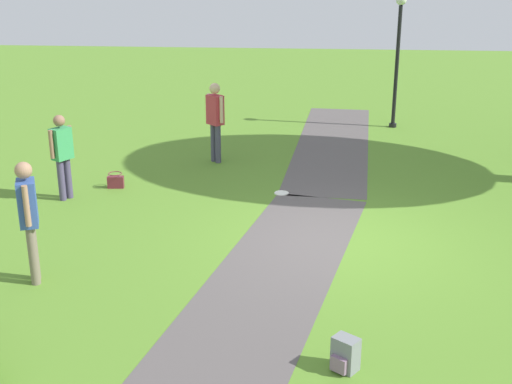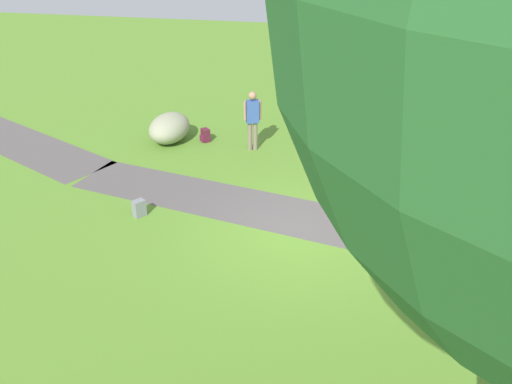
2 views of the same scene
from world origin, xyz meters
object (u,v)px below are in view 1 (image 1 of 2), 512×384
(woman_with_handbag, at_px, (62,151))
(passerby_on_path, at_px, (215,116))
(handbag_on_grass, at_px, (116,181))
(spare_backpack_on_lawn, at_px, (345,355))
(frisbee_on_grass, at_px, (282,193))
(man_near_boulder, at_px, (28,213))
(lamp_post, at_px, (398,47))

(woman_with_handbag, height_order, passerby_on_path, passerby_on_path)
(woman_with_handbag, xyz_separation_m, passerby_on_path, (-2.69, 2.49, 0.10))
(woman_with_handbag, bearing_deg, passerby_on_path, 137.19)
(woman_with_handbag, xyz_separation_m, handbag_on_grass, (-0.71, 0.76, -0.80))
(passerby_on_path, relative_size, spare_backpack_on_lawn, 4.45)
(spare_backpack_on_lawn, distance_m, frisbee_on_grass, 5.95)
(man_near_boulder, relative_size, spare_backpack_on_lawn, 4.44)
(handbag_on_grass, relative_size, frisbee_on_grass, 1.18)
(lamp_post, height_order, man_near_boulder, lamp_post)
(handbag_on_grass, bearing_deg, man_near_boulder, 0.53)
(woman_with_handbag, bearing_deg, lamp_post, 133.16)
(woman_with_handbag, relative_size, frisbee_on_grass, 5.83)
(lamp_post, xyz_separation_m, frisbee_on_grass, (5.70, -2.71, -2.14))
(lamp_post, bearing_deg, spare_backpack_on_lawn, -8.28)
(woman_with_handbag, distance_m, passerby_on_path, 3.67)
(handbag_on_grass, bearing_deg, lamp_post, 133.14)
(passerby_on_path, bearing_deg, lamp_post, 130.55)
(frisbee_on_grass, bearing_deg, passerby_on_path, -141.91)
(handbag_on_grass, bearing_deg, spare_backpack_on_lawn, 36.33)
(man_near_boulder, bearing_deg, handbag_on_grass, -179.47)
(lamp_post, height_order, woman_with_handbag, lamp_post)
(handbag_on_grass, height_order, spare_backpack_on_lawn, spare_backpack_on_lawn)
(lamp_post, distance_m, frisbee_on_grass, 6.66)
(frisbee_on_grass, bearing_deg, spare_backpack_on_lawn, 9.92)
(passerby_on_path, xyz_separation_m, spare_backpack_on_lawn, (7.89, 2.61, -0.85))
(handbag_on_grass, height_order, frisbee_on_grass, handbag_on_grass)
(lamp_post, xyz_separation_m, handbag_on_grass, (5.65, -6.03, -2.01))
(passerby_on_path, height_order, frisbee_on_grass, passerby_on_path)
(woman_with_handbag, distance_m, frisbee_on_grass, 4.24)
(man_near_boulder, bearing_deg, frisbee_on_grass, 141.07)
(woman_with_handbag, distance_m, spare_backpack_on_lawn, 7.32)
(man_near_boulder, bearing_deg, spare_backpack_on_lawn, 67.36)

